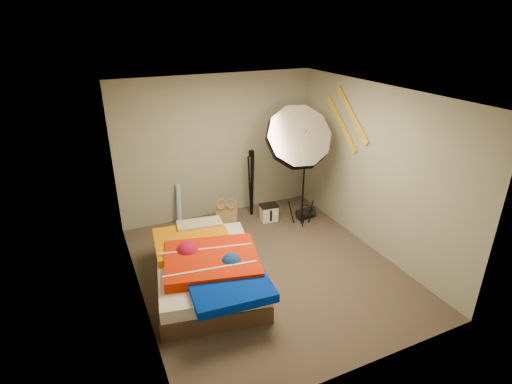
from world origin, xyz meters
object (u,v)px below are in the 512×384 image
duffel_bag (306,213)px  camera_tripod (252,179)px  tote_bag (227,214)px  bed (208,268)px  camera_case (269,213)px  photo_umbrella (297,139)px  wrapping_roll (179,204)px

duffel_bag → camera_tripod: size_ratio=0.26×
tote_bag → bed: (-0.85, -1.54, 0.09)m
camera_case → bed: 2.08m
bed → photo_umbrella: photo_umbrella is taller
duffel_bag → wrapping_roll: bearing=154.8°
photo_umbrella → duffel_bag: bearing=31.3°
wrapping_roll → photo_umbrella: photo_umbrella is taller
camera_case → photo_umbrella: (0.26, -0.43, 1.45)m
camera_case → bed: size_ratio=0.13×
tote_bag → duffel_bag: 1.42m
camera_case → duffel_bag: (0.64, -0.20, -0.04)m
tote_bag → camera_case: tote_bag is taller
camera_case → bed: bearing=-133.1°
duffel_bag → photo_umbrella: (-0.38, -0.23, 1.49)m
camera_case → camera_tripod: 0.69m
bed → camera_tripod: bearing=50.6°
photo_umbrella → camera_tripod: 1.26m
tote_bag → photo_umbrella: photo_umbrella is taller
tote_bag → camera_case: size_ratio=1.29×
camera_tripod → photo_umbrella: bearing=-60.0°
wrapping_roll → camera_case: size_ratio=2.51×
duffel_bag → photo_umbrella: photo_umbrella is taller
camera_case → bed: bed is taller
tote_bag → camera_tripod: (0.55, 0.15, 0.52)m
wrapping_roll → duffel_bag: wrapping_roll is taller
camera_tripod → bed: bearing=-129.4°
photo_umbrella → camera_case: bearing=121.5°
camera_tripod → duffel_bag: bearing=-33.5°
camera_tripod → wrapping_roll: bearing=169.6°
duffel_bag → camera_tripod: camera_tripod is taller
tote_bag → photo_umbrella: bearing=-10.1°
bed → camera_tripod: camera_tripod is taller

